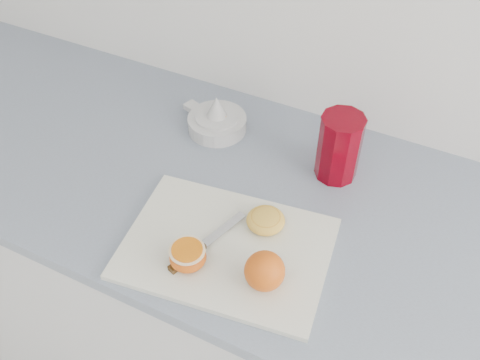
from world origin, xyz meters
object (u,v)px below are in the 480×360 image
(red_tumbler, at_px, (339,149))
(counter, at_px, (243,305))
(half_orange, at_px, (188,256))
(cutting_board, at_px, (227,248))
(citrus_juicer, at_px, (217,120))

(red_tumbler, bearing_deg, counter, -139.75)
(counter, relative_size, half_orange, 34.75)
(counter, bearing_deg, red_tumbler, 40.25)
(cutting_board, relative_size, citrus_juicer, 2.21)
(half_orange, relative_size, citrus_juicer, 0.39)
(counter, xyz_separation_m, red_tumbler, (0.15, 0.13, 0.51))
(cutting_board, bearing_deg, counter, 104.07)
(citrus_juicer, bearing_deg, cutting_board, -58.99)
(counter, height_order, half_orange, half_orange)
(half_orange, relative_size, red_tumbler, 0.45)
(counter, bearing_deg, half_orange, -91.12)
(counter, distance_m, half_orange, 0.52)
(counter, bearing_deg, cutting_board, -75.93)
(cutting_board, relative_size, half_orange, 5.67)
(red_tumbler, bearing_deg, citrus_juicer, 176.38)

